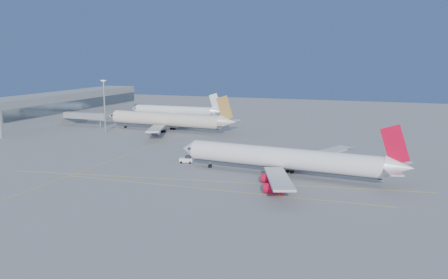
# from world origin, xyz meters

# --- Properties ---
(ground) EXTENTS (500.00, 500.00, 0.00)m
(ground) POSITION_xyz_m (0.00, 0.00, 0.00)
(ground) COLOR slate
(ground) RESTS_ON ground
(terminal) EXTENTS (18.40, 110.00, 15.00)m
(terminal) POSITION_xyz_m (-114.93, 85.00, 7.51)
(terminal) COLOR gray
(terminal) RESTS_ON ground
(jet_bridge) EXTENTS (23.60, 3.60, 6.90)m
(jet_bridge) POSITION_xyz_m (-93.11, 72.00, 5.17)
(jet_bridge) COLOR gray
(jet_bridge) RESTS_ON ground
(taxiway_lines) EXTENTS (118.86, 140.00, 0.02)m
(taxiway_lines) POSITION_xyz_m (-14.71, 6.34, 0.01)
(taxiway_lines) COLOR gold
(taxiway_lines) RESTS_ON ground
(airliner_virgin) EXTENTS (69.12, 61.66, 17.06)m
(airliner_virgin) POSITION_xyz_m (19.47, 6.21, 5.14)
(airliner_virgin) COLOR white
(airliner_virgin) RESTS_ON ground
(airliner_etihad) EXTENTS (66.57, 61.30, 17.37)m
(airliner_etihad) POSITION_xyz_m (-49.37, 71.29, 5.29)
(airliner_etihad) COLOR beige
(airliner_etihad) RESTS_ON ground
(airliner_third) EXTENTS (54.49, 50.37, 14.65)m
(airliner_third) POSITION_xyz_m (-64.75, 111.91, 4.43)
(airliner_third) COLOR white
(airliner_third) RESTS_ON ground
(pushback_tug) EXTENTS (4.57, 3.32, 2.37)m
(pushback_tug) POSITION_xyz_m (-14.92, 13.18, 1.10)
(pushback_tug) COLOR white
(pushback_tug) RESTS_ON ground
(light_mast) EXTENTS (2.05, 2.05, 23.72)m
(light_mast) POSITION_xyz_m (-73.70, 57.27, 14.00)
(light_mast) COLOR gray
(light_mast) RESTS_ON ground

